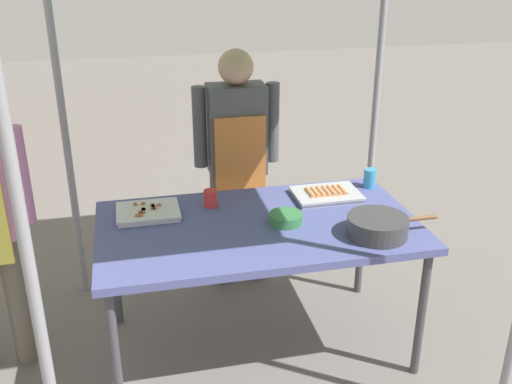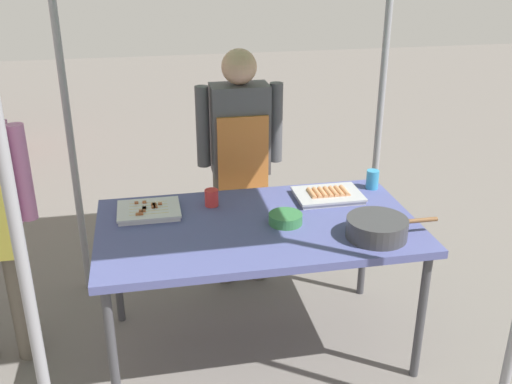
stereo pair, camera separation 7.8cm
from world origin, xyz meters
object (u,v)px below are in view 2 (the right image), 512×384
tray_meat_skewers (149,211)px  cooking_wok (377,227)px  drink_cup_near_edge (212,198)px  condiment_bowl (286,219)px  tray_grilled_sausages (328,195)px  stall_table (258,233)px  drink_cup_by_wok (372,179)px  vendor_woman (240,153)px

tray_meat_skewers → cooking_wok: bearing=-24.1°
cooking_wok → drink_cup_near_edge: 0.89m
condiment_bowl → drink_cup_near_edge: bearing=139.5°
tray_grilled_sausages → drink_cup_near_edge: drink_cup_near_edge is taller
stall_table → drink_cup_by_wok: size_ratio=14.69×
cooking_wok → vendor_woman: bearing=117.2°
tray_meat_skewers → drink_cup_near_edge: drink_cup_near_edge is taller
condiment_bowl → vendor_woman: (-0.10, 0.74, 0.10)m
drink_cup_near_edge → vendor_woman: (0.23, 0.45, 0.08)m
tray_meat_skewers → vendor_woman: size_ratio=0.21×
stall_table → drink_cup_near_edge: (-0.20, 0.26, 0.10)m
stall_table → tray_grilled_sausages: (0.44, 0.23, 0.07)m
stall_table → vendor_woman: size_ratio=1.07×
tray_grilled_sausages → cooking_wok: size_ratio=0.80×
tray_grilled_sausages → drink_cup_near_edge: (-0.64, 0.03, 0.03)m
cooking_wok → vendor_woman: (-0.50, 0.96, 0.08)m
tray_grilled_sausages → vendor_woman: (-0.41, 0.48, 0.11)m
stall_table → cooking_wok: cooking_wok is taller
drink_cup_near_edge → drink_cup_by_wok: size_ratio=0.83×
cooking_wok → condiment_bowl: size_ratio=2.67×
cooking_wok → drink_cup_near_edge: bearing=144.9°
stall_table → condiment_bowl: bearing=-11.4°
stall_table → tray_meat_skewers: size_ratio=4.99×
drink_cup_by_wok → vendor_woman: size_ratio=0.07×
vendor_woman → tray_grilled_sausages: bearing=130.3°
tray_meat_skewers → vendor_woman: bearing=40.8°
drink_cup_near_edge → drink_cup_by_wok: drink_cup_by_wok is taller
condiment_bowl → drink_cup_by_wok: (0.59, 0.34, 0.03)m
stall_table → drink_cup_near_edge: bearing=127.7°
cooking_wok → tray_meat_skewers: bearing=155.9°
cooking_wok → drink_cup_near_edge: size_ratio=5.03×
tray_meat_skewers → cooking_wok: (1.06, -0.47, 0.03)m
stall_table → cooking_wok: size_ratio=3.53×
tray_meat_skewers → drink_cup_near_edge: bearing=6.6°
vendor_woman → drink_cup_by_wok: bearing=150.6°
stall_table → drink_cup_near_edge: size_ratio=17.75×
tray_meat_skewers → drink_cup_by_wok: 1.27m
drink_cup_by_wok → vendor_woman: (-0.70, 0.39, 0.07)m
cooking_wok → condiment_bowl: cooking_wok is taller
cooking_wok → condiment_bowl: 0.45m
drink_cup_by_wok → vendor_woman: bearing=150.6°
drink_cup_by_wok → condiment_bowl: bearing=-149.8°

